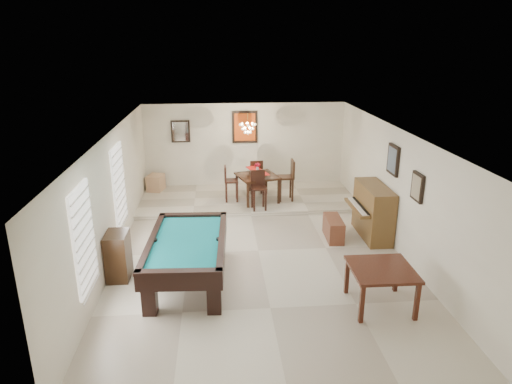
{
  "coord_description": "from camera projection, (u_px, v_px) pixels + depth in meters",
  "views": [
    {
      "loc": [
        -0.83,
        -8.98,
        4.38
      ],
      "look_at": [
        0.0,
        0.6,
        1.15
      ],
      "focal_mm": 32.0,
      "sensor_mm": 36.0,
      "label": 1
    }
  ],
  "objects": [
    {
      "name": "piano_bench",
      "position": [
        333.0,
        228.0,
        10.49
      ],
      "size": [
        0.38,
        0.9,
        0.49
      ],
      "primitive_type": "cube",
      "rotation": [
        0.0,
        0.0,
        -0.04
      ],
      "color": "brown",
      "rests_on": "ground_plane"
    },
    {
      "name": "back_mirror",
      "position": [
        181.0,
        131.0,
        13.43
      ],
      "size": [
        0.55,
        0.06,
        0.65
      ],
      "primitive_type": "cube",
      "color": "white",
      "rests_on": "wall_back"
    },
    {
      "name": "corner_bench",
      "position": [
        156.0,
        183.0,
        13.47
      ],
      "size": [
        0.53,
        0.61,
        0.47
      ],
      "primitive_type": "cube",
      "rotation": [
        0.0,
        0.0,
        -0.25
      ],
      "color": "tan",
      "rests_on": "dining_step"
    },
    {
      "name": "flower_vase",
      "position": [
        257.0,
        167.0,
        12.39
      ],
      "size": [
        0.13,
        0.13,
        0.23
      ],
      "primitive_type": null,
      "rotation": [
        0.0,
        0.0,
        0.01
      ],
      "color": "maroon",
      "rests_on": "dining_table"
    },
    {
      "name": "wall_left",
      "position": [
        112.0,
        198.0,
        9.28
      ],
      "size": [
        0.04,
        9.0,
        2.6
      ],
      "primitive_type": "cube",
      "color": "silver",
      "rests_on": "ground_plane"
    },
    {
      "name": "ground_plane",
      "position": [
        258.0,
        251.0,
        9.94
      ],
      "size": [
        6.0,
        9.0,
        0.02
      ],
      "primitive_type": "cube",
      "color": "beige"
    },
    {
      "name": "upright_piano",
      "position": [
        367.0,
        211.0,
        10.5
      ],
      "size": [
        0.82,
        1.47,
        1.22
      ],
      "primitive_type": null,
      "color": "brown",
      "rests_on": "ground_plane"
    },
    {
      "name": "window_left_front",
      "position": [
        84.0,
        238.0,
        7.17
      ],
      "size": [
        0.06,
        1.0,
        1.7
      ],
      "primitive_type": "cube",
      "color": "white",
      "rests_on": "wall_left"
    },
    {
      "name": "wall_right",
      "position": [
        398.0,
        190.0,
        9.77
      ],
      "size": [
        0.04,
        9.0,
        2.6
      ],
      "primitive_type": "cube",
      "color": "silver",
      "rests_on": "ground_plane"
    },
    {
      "name": "apothecary_chest",
      "position": [
        118.0,
        256.0,
        8.69
      ],
      "size": [
        0.41,
        0.61,
        0.92
      ],
      "primitive_type": "cube",
      "color": "black",
      "rests_on": "ground_plane"
    },
    {
      "name": "wall_back",
      "position": [
        245.0,
        146.0,
        13.78
      ],
      "size": [
        6.0,
        0.04,
        2.6
      ],
      "primitive_type": "cube",
      "color": "silver",
      "rests_on": "ground_plane"
    },
    {
      "name": "dining_chair_east",
      "position": [
        286.0,
        180.0,
        12.56
      ],
      "size": [
        0.43,
        0.43,
        1.13
      ],
      "primitive_type": null,
      "rotation": [
        0.0,
        0.0,
        -1.56
      ],
      "color": "black",
      "rests_on": "dining_step"
    },
    {
      "name": "window_left_rear",
      "position": [
        119.0,
        185.0,
        9.82
      ],
      "size": [
        0.06,
        1.0,
        1.7
      ],
      "primitive_type": "cube",
      "color": "white",
      "rests_on": "wall_left"
    },
    {
      "name": "dining_step",
      "position": [
        248.0,
        199.0,
        12.99
      ],
      "size": [
        6.0,
        2.5,
        0.12
      ],
      "primitive_type": "cube",
      "color": "beige",
      "rests_on": "ground_plane"
    },
    {
      "name": "wall_front",
      "position": [
        294.0,
        319.0,
        5.28
      ],
      "size": [
        6.0,
        0.04,
        2.6
      ],
      "primitive_type": "cube",
      "color": "silver",
      "rests_on": "ground_plane"
    },
    {
      "name": "square_table",
      "position": [
        380.0,
        287.0,
        7.78
      ],
      "size": [
        1.06,
        1.06,
        0.72
      ],
      "primitive_type": null,
      "rotation": [
        0.0,
        0.0,
        -0.01
      ],
      "color": "#36160D",
      "rests_on": "ground_plane"
    },
    {
      "name": "right_picture_upper",
      "position": [
        393.0,
        160.0,
        9.86
      ],
      "size": [
        0.06,
        0.55,
        0.65
      ],
      "primitive_type": "cube",
      "color": "slate",
      "rests_on": "wall_right"
    },
    {
      "name": "back_painting",
      "position": [
        245.0,
        127.0,
        13.55
      ],
      "size": [
        0.75,
        0.06,
        0.95
      ],
      "primitive_type": "cube",
      "color": "#D84C14",
      "rests_on": "wall_back"
    },
    {
      "name": "dining_chair_north",
      "position": [
        255.0,
        176.0,
        13.2
      ],
      "size": [
        0.4,
        0.4,
        0.99
      ],
      "primitive_type": null,
      "rotation": [
        0.0,
        0.0,
        3.24
      ],
      "color": "black",
      "rests_on": "dining_step"
    },
    {
      "name": "dining_chair_south",
      "position": [
        259.0,
        191.0,
        11.87
      ],
      "size": [
        0.41,
        0.41,
        1.02
      ],
      "primitive_type": null,
      "rotation": [
        0.0,
        0.0,
        0.1
      ],
      "color": "black",
      "rests_on": "dining_step"
    },
    {
      "name": "dining_table",
      "position": [
        257.0,
        186.0,
        12.57
      ],
      "size": [
        1.27,
        1.27,
        0.85
      ],
      "primitive_type": null,
      "rotation": [
        0.0,
        0.0,
        0.29
      ],
      "color": "black",
      "rests_on": "dining_step"
    },
    {
      "name": "ceiling",
      "position": [
        259.0,
        133.0,
        9.11
      ],
      "size": [
        6.0,
        9.0,
        0.04
      ],
      "primitive_type": "cube",
      "color": "white",
      "rests_on": "wall_back"
    },
    {
      "name": "chandelier",
      "position": [
        248.0,
        124.0,
        12.26
      ],
      "size": [
        0.44,
        0.44,
        0.6
      ],
      "primitive_type": null,
      "color": "#FFE5B2",
      "rests_on": "ceiling"
    },
    {
      "name": "pool_table",
      "position": [
        188.0,
        261.0,
        8.53
      ],
      "size": [
        1.52,
        2.64,
        0.86
      ],
      "primitive_type": null,
      "rotation": [
        0.0,
        0.0,
        -0.05
      ],
      "color": "black",
      "rests_on": "ground_plane"
    },
    {
      "name": "dining_chair_west",
      "position": [
        231.0,
        184.0,
        12.52
      ],
      "size": [
        0.37,
        0.37,
        0.99
      ],
      "primitive_type": null,
      "rotation": [
        0.0,
        0.0,
        1.58
      ],
      "color": "black",
      "rests_on": "dining_step"
    },
    {
      "name": "right_picture_lower",
      "position": [
        418.0,
        187.0,
        8.7
      ],
      "size": [
        0.06,
        0.45,
        0.55
      ],
      "primitive_type": "cube",
      "color": "gray",
      "rests_on": "wall_right"
    }
  ]
}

